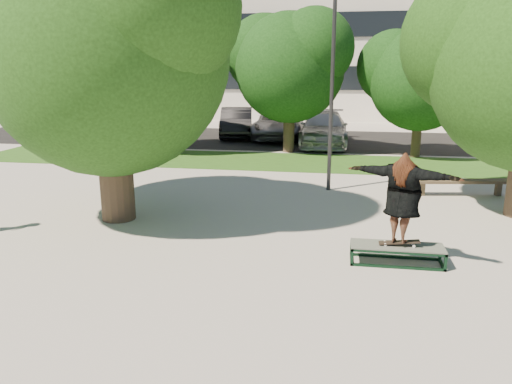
% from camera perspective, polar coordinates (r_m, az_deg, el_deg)
% --- Properties ---
extents(ground, '(120.00, 120.00, 0.00)m').
position_cam_1_polar(ground, '(11.21, 2.39, -5.64)').
color(ground, '#B0ACA2').
rests_on(ground, ground).
extents(grass_strip, '(30.00, 4.00, 0.02)m').
position_cam_1_polar(grass_strip, '(20.32, 8.61, 3.29)').
color(grass_strip, '#214513').
rests_on(grass_strip, ground).
extents(asphalt_strip, '(40.00, 8.00, 0.01)m').
position_cam_1_polar(asphalt_strip, '(26.76, 6.77, 5.95)').
color(asphalt_strip, black).
rests_on(asphalt_strip, ground).
extents(tree_left, '(6.96, 5.95, 7.12)m').
position_cam_1_polar(tree_left, '(12.85, -16.90, 16.39)').
color(tree_left, '#38281E').
rests_on(tree_left, ground).
extents(bg_tree_left, '(5.28, 4.51, 5.77)m').
position_cam_1_polar(bg_tree_left, '(22.93, -10.77, 13.79)').
color(bg_tree_left, '#38281E').
rests_on(bg_tree_left, ground).
extents(bg_tree_mid, '(5.76, 4.92, 6.24)m').
position_cam_1_polar(bg_tree_mid, '(22.67, 3.72, 14.72)').
color(bg_tree_mid, '#38281E').
rests_on(bg_tree_mid, ground).
extents(bg_tree_right, '(5.04, 4.31, 5.43)m').
position_cam_1_polar(bg_tree_right, '(22.25, 18.17, 12.72)').
color(bg_tree_right, '#38281E').
rests_on(bg_tree_right, ground).
extents(lamppost, '(0.25, 0.15, 6.11)m').
position_cam_1_polar(lamppost, '(15.48, 8.67, 11.64)').
color(lamppost, '#2D2D30').
rests_on(lamppost, ground).
extents(office_building, '(30.00, 14.12, 16.00)m').
position_cam_1_polar(office_building, '(42.77, 5.47, 19.77)').
color(office_building, '#BAB5AC').
rests_on(office_building, ground).
extents(grind_box, '(1.80, 0.60, 0.38)m').
position_cam_1_polar(grind_box, '(10.32, 15.77, -6.85)').
color(grind_box, black).
rests_on(grind_box, ground).
extents(skater_rig, '(2.24, 1.40, 1.86)m').
position_cam_1_polar(skater_rig, '(9.97, 16.40, -0.66)').
color(skater_rig, white).
rests_on(skater_rig, grind_box).
extents(bench, '(3.17, 0.92, 0.48)m').
position_cam_1_polar(bench, '(16.21, 22.35, 1.02)').
color(bench, '#4E412F').
rests_on(bench, ground).
extents(car_silver_a, '(2.41, 4.65, 1.51)m').
position_cam_1_polar(car_silver_a, '(28.14, -12.03, 7.68)').
color(car_silver_a, '#A3A4A8').
rests_on(car_silver_a, asphalt_strip).
extents(car_dark, '(2.49, 5.02, 1.58)m').
position_cam_1_polar(car_dark, '(27.71, -2.24, 7.95)').
color(car_dark, black).
rests_on(car_dark, asphalt_strip).
extents(car_grey, '(2.76, 5.57, 1.52)m').
position_cam_1_polar(car_grey, '(27.01, 2.56, 7.72)').
color(car_grey, slate).
rests_on(car_grey, asphalt_strip).
extents(car_silver_b, '(2.35, 5.60, 1.61)m').
position_cam_1_polar(car_silver_b, '(24.95, 7.77, 7.18)').
color(car_silver_b, '#AEAFB3').
rests_on(car_silver_b, asphalt_strip).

